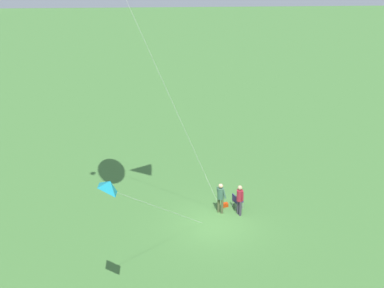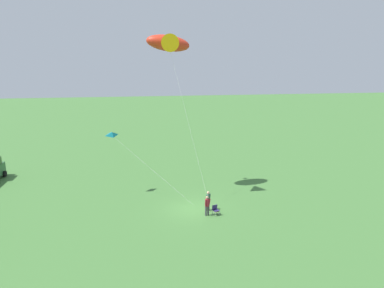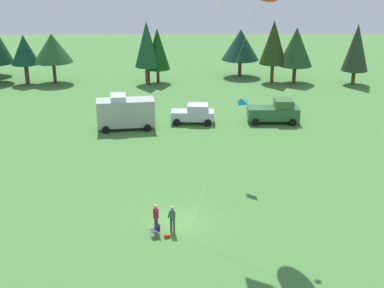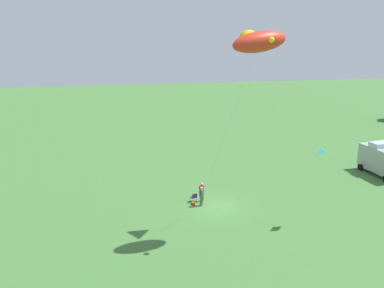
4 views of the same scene
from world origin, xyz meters
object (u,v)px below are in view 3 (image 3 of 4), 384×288
person_spectator (156,215)px  folding_chair (157,229)px  backpack_on_grass (167,236)px  van_motorhome_grey (125,112)px  truck_green_flatbed (275,112)px  kite_delta_teal (241,101)px  person_kite_flyer (172,217)px  car_silver_compact (194,114)px

person_spectator → folding_chair: bearing=71.7°
backpack_on_grass → person_spectator: bearing=126.4°
van_motorhome_grey → truck_green_flatbed: size_ratio=1.11×
truck_green_flatbed → kite_delta_teal: size_ratio=0.65×
person_kite_flyer → van_motorhome_grey: size_ratio=0.31×
person_kite_flyer → car_silver_compact: car_silver_compact is taller
backpack_on_grass → truck_green_flatbed: truck_green_flatbed is taller
car_silver_compact → kite_delta_teal: bearing=-73.7°
van_motorhome_grey → kite_delta_teal: bearing=121.5°
backpack_on_grass → van_motorhome_grey: (-4.32, 20.76, 1.53)m
person_spectator → car_silver_compact: bearing=-121.2°
van_motorhome_grey → truck_green_flatbed: bearing=179.1°
folding_chair → van_motorhome_grey: bearing=-100.0°
folding_chair → truck_green_flatbed: 24.65m
kite_delta_teal → backpack_on_grass: bearing=-120.4°
folding_chair → truck_green_flatbed: bearing=-136.2°
truck_green_flatbed → backpack_on_grass: bearing=-112.5°
backpack_on_grass → truck_green_flatbed: bearing=65.5°
person_spectator → backpack_on_grass: bearing=102.8°
person_spectator → kite_delta_teal: (5.86, 7.95, 4.89)m
person_spectator → truck_green_flatbed: (10.85, 21.43, 0.08)m
backpack_on_grass → van_motorhome_grey: van_motorhome_grey is taller
person_kite_flyer → backpack_on_grass: size_ratio=5.44×
person_spectator → car_silver_compact: 21.61m
van_motorhome_grey → person_spectator: bearing=93.3°
van_motorhome_grey → person_kite_flyer: bearing=95.9°
folding_chair → car_silver_compact: (2.80, 22.14, 0.46)m
backpack_on_grass → folding_chair: bearing=163.1°
van_motorhome_grey → car_silver_compact: size_ratio=1.31×
person_kite_flyer → truck_green_flatbed: truck_green_flatbed is taller
van_motorhome_grey → car_silver_compact: (6.52, 1.57, -0.69)m
kite_delta_teal → person_kite_flyer: bearing=-120.6°
person_kite_flyer → truck_green_flatbed: (9.85, 21.69, 0.08)m
person_kite_flyer → car_silver_compact: size_ratio=0.40×
backpack_on_grass → kite_delta_teal: (5.19, 8.85, 5.80)m
person_spectator → kite_delta_teal: bearing=-150.0°
person_spectator → truck_green_flatbed: bearing=-140.5°
person_kite_flyer → kite_delta_teal: (4.86, 8.21, 4.89)m
person_spectator → kite_delta_teal: kite_delta_teal is taller
person_kite_flyer → kite_delta_teal: bearing=-172.7°
folding_chair → kite_delta_teal: kite_delta_teal is taller
car_silver_compact → person_kite_flyer: bearing=-91.1°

